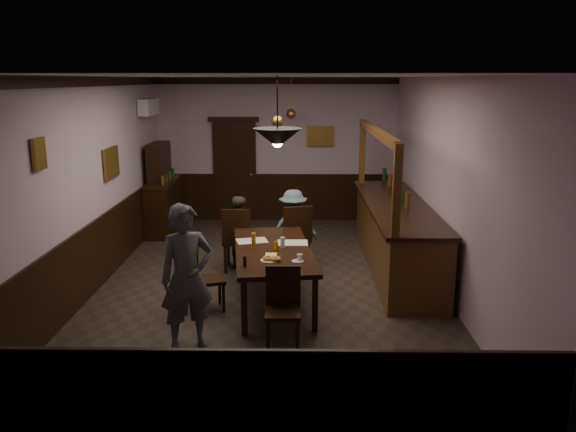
{
  "coord_description": "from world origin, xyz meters",
  "views": [
    {
      "loc": [
        0.42,
        -7.79,
        2.96
      ],
      "look_at": [
        0.3,
        -0.39,
        1.15
      ],
      "focal_mm": 35.0,
      "sensor_mm": 36.0,
      "label": 1
    }
  ],
  "objects_px": {
    "coffee_cup": "(300,257)",
    "pendant_brass_far": "(291,114)",
    "person_standing": "(187,277)",
    "sideboard": "(163,197)",
    "chair_near": "(283,304)",
    "pendant_iron": "(277,138)",
    "chair_far_left": "(237,237)",
    "soda_can": "(276,246)",
    "chair_far_right": "(296,235)",
    "chair_side": "(204,275)",
    "pendant_brass_mid": "(278,121)",
    "person_seated_left": "(238,231)",
    "person_seated_right": "(293,227)",
    "bar_counter": "(395,234)",
    "dining_table": "(273,253)"
  },
  "relations": [
    {
      "from": "person_seated_right",
      "to": "pendant_iron",
      "type": "xyz_separation_m",
      "value": [
        -0.16,
        -2.39,
        1.69
      ]
    },
    {
      "from": "person_seated_right",
      "to": "bar_counter",
      "type": "distance_m",
      "value": 1.64
    },
    {
      "from": "chair_far_left",
      "to": "chair_far_right",
      "type": "height_order",
      "value": "chair_far_right"
    },
    {
      "from": "sideboard",
      "to": "bar_counter",
      "type": "bearing_deg",
      "value": -26.5
    },
    {
      "from": "chair_far_left",
      "to": "soda_can",
      "type": "bearing_deg",
      "value": 117.57
    },
    {
      "from": "soda_can",
      "to": "person_seated_right",
      "type": "bearing_deg",
      "value": 82.64
    },
    {
      "from": "chair_far_left",
      "to": "coffee_cup",
      "type": "xyz_separation_m",
      "value": [
        0.97,
        -1.72,
        0.23
      ]
    },
    {
      "from": "sideboard",
      "to": "person_seated_right",
      "type": "bearing_deg",
      "value": -36.74
    },
    {
      "from": "person_standing",
      "to": "pendant_iron",
      "type": "relative_size",
      "value": 2.07
    },
    {
      "from": "soda_can",
      "to": "pendant_brass_mid",
      "type": "relative_size",
      "value": 0.15
    },
    {
      "from": "coffee_cup",
      "to": "pendant_brass_far",
      "type": "relative_size",
      "value": 0.1
    },
    {
      "from": "pendant_brass_mid",
      "to": "sideboard",
      "type": "bearing_deg",
      "value": 147.11
    },
    {
      "from": "person_standing",
      "to": "pendant_brass_mid",
      "type": "relative_size",
      "value": 2.05
    },
    {
      "from": "person_standing",
      "to": "sideboard",
      "type": "distance_m",
      "value": 5.08
    },
    {
      "from": "chair_far_left",
      "to": "chair_side",
      "type": "distance_m",
      "value": 1.55
    },
    {
      "from": "coffee_cup",
      "to": "soda_can",
      "type": "distance_m",
      "value": 0.54
    },
    {
      "from": "dining_table",
      "to": "person_seated_left",
      "type": "distance_m",
      "value": 1.62
    },
    {
      "from": "pendant_brass_far",
      "to": "dining_table",
      "type": "bearing_deg",
      "value": -92.94
    },
    {
      "from": "person_standing",
      "to": "pendant_iron",
      "type": "distance_m",
      "value": 1.87
    },
    {
      "from": "coffee_cup",
      "to": "chair_far_left",
      "type": "bearing_deg",
      "value": 112.47
    },
    {
      "from": "chair_side",
      "to": "pendant_brass_far",
      "type": "height_order",
      "value": "pendant_brass_far"
    },
    {
      "from": "person_seated_left",
      "to": "pendant_iron",
      "type": "bearing_deg",
      "value": 102.68
    },
    {
      "from": "person_seated_right",
      "to": "soda_can",
      "type": "height_order",
      "value": "person_seated_right"
    },
    {
      "from": "chair_near",
      "to": "pendant_brass_far",
      "type": "height_order",
      "value": "pendant_brass_far"
    },
    {
      "from": "chair_far_left",
      "to": "pendant_brass_mid",
      "type": "bearing_deg",
      "value": -126.09
    },
    {
      "from": "person_seated_left",
      "to": "coffee_cup",
      "type": "relative_size",
      "value": 14.44
    },
    {
      "from": "chair_far_right",
      "to": "pendant_brass_mid",
      "type": "bearing_deg",
      "value": -81.24
    },
    {
      "from": "dining_table",
      "to": "bar_counter",
      "type": "distance_m",
      "value": 2.37
    },
    {
      "from": "coffee_cup",
      "to": "soda_can",
      "type": "xyz_separation_m",
      "value": [
        -0.32,
        0.43,
        0.01
      ]
    },
    {
      "from": "chair_far_right",
      "to": "bar_counter",
      "type": "relative_size",
      "value": 0.27
    },
    {
      "from": "soda_can",
      "to": "pendant_iron",
      "type": "relative_size",
      "value": 0.15
    },
    {
      "from": "pendant_brass_mid",
      "to": "person_standing",
      "type": "bearing_deg",
      "value": -104.76
    },
    {
      "from": "chair_far_right",
      "to": "chair_side",
      "type": "height_order",
      "value": "chair_far_right"
    },
    {
      "from": "pendant_brass_mid",
      "to": "pendant_brass_far",
      "type": "bearing_deg",
      "value": 83.92
    },
    {
      "from": "person_seated_left",
      "to": "person_seated_right",
      "type": "xyz_separation_m",
      "value": [
        0.89,
        0.11,
        0.04
      ]
    },
    {
      "from": "bar_counter",
      "to": "person_seated_left",
      "type": "bearing_deg",
      "value": 178.45
    },
    {
      "from": "person_standing",
      "to": "pendant_iron",
      "type": "xyz_separation_m",
      "value": [
        0.99,
        0.57,
        1.48
      ]
    },
    {
      "from": "person_seated_left",
      "to": "chair_near",
      "type": "bearing_deg",
      "value": 100.9
    },
    {
      "from": "pendant_brass_mid",
      "to": "dining_table",
      "type": "bearing_deg",
      "value": -90.0
    },
    {
      "from": "bar_counter",
      "to": "pendant_brass_mid",
      "type": "distance_m",
      "value": 2.63
    },
    {
      "from": "bar_counter",
      "to": "pendant_brass_far",
      "type": "bearing_deg",
      "value": 124.31
    },
    {
      "from": "chair_near",
      "to": "sideboard",
      "type": "xyz_separation_m",
      "value": [
        -2.48,
        4.83,
        0.21
      ]
    },
    {
      "from": "dining_table",
      "to": "person_standing",
      "type": "distance_m",
      "value": 1.64
    },
    {
      "from": "chair_far_left",
      "to": "pendant_brass_far",
      "type": "relative_size",
      "value": 1.27
    },
    {
      "from": "person_seated_right",
      "to": "chair_far_right",
      "type": "bearing_deg",
      "value": 90.65
    },
    {
      "from": "sideboard",
      "to": "pendant_brass_far",
      "type": "bearing_deg",
      "value": 8.69
    },
    {
      "from": "chair_far_left",
      "to": "person_seated_right",
      "type": "bearing_deg",
      "value": -155.04
    },
    {
      "from": "chair_near",
      "to": "bar_counter",
      "type": "relative_size",
      "value": 0.23
    },
    {
      "from": "chair_far_right",
      "to": "bar_counter",
      "type": "xyz_separation_m",
      "value": [
        1.59,
        0.11,
        -0.01
      ]
    },
    {
      "from": "chair_near",
      "to": "pendant_iron",
      "type": "distance_m",
      "value": 1.88
    }
  ]
}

